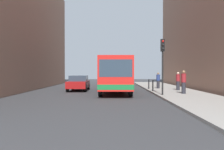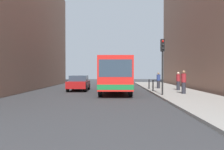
{
  "view_description": "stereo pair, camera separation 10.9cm",
  "coord_description": "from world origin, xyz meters",
  "px_view_note": "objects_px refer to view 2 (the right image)",
  "views": [
    {
      "loc": [
        -0.08,
        -20.03,
        1.88
      ],
      "look_at": [
        -0.18,
        0.13,
        1.58
      ],
      "focal_mm": 39.35,
      "sensor_mm": 36.0,
      "label": 1
    },
    {
      "loc": [
        0.03,
        -20.03,
        1.88
      ],
      "look_at": [
        -0.18,
        0.13,
        1.58
      ],
      "focal_mm": 39.35,
      "sensor_mm": 36.0,
      "label": 2
    }
  ],
  "objects_px": {
    "car_behind_bus": "(120,80)",
    "pedestrian_near_signal": "(184,82)",
    "bollard_near": "(153,86)",
    "pedestrian_far_sidewalk": "(158,80)",
    "traffic_light": "(163,56)",
    "bollard_mid": "(149,84)",
    "car_beside_bus": "(79,83)",
    "pedestrian_mid_sidewalk": "(178,81)",
    "bus": "(115,73)"
  },
  "relations": [
    {
      "from": "bus",
      "to": "pedestrian_mid_sidewalk",
      "type": "xyz_separation_m",
      "value": [
        5.85,
        0.44,
        -0.74
      ]
    },
    {
      "from": "pedestrian_mid_sidewalk",
      "to": "bollard_mid",
      "type": "bearing_deg",
      "value": -24.36
    },
    {
      "from": "pedestrian_near_signal",
      "to": "car_behind_bus",
      "type": "bearing_deg",
      "value": -77.57
    },
    {
      "from": "bollard_near",
      "to": "pedestrian_far_sidewalk",
      "type": "xyz_separation_m",
      "value": [
        1.08,
        3.31,
        0.33
      ]
    },
    {
      "from": "car_behind_bus",
      "to": "pedestrian_mid_sidewalk",
      "type": "relative_size",
      "value": 2.66
    },
    {
      "from": "car_beside_bus",
      "to": "bollard_near",
      "type": "distance_m",
      "value": 7.21
    },
    {
      "from": "bus",
      "to": "pedestrian_near_signal",
      "type": "bearing_deg",
      "value": 149.01
    },
    {
      "from": "pedestrian_mid_sidewalk",
      "to": "pedestrian_near_signal",
      "type": "bearing_deg",
      "value": 90.54
    },
    {
      "from": "bus",
      "to": "car_beside_bus",
      "type": "distance_m",
      "value": 3.99
    },
    {
      "from": "car_beside_bus",
      "to": "pedestrian_far_sidewalk",
      "type": "distance_m",
      "value": 8.08
    },
    {
      "from": "bollard_near",
      "to": "bollard_mid",
      "type": "relative_size",
      "value": 1.0
    },
    {
      "from": "bollard_near",
      "to": "pedestrian_mid_sidewalk",
      "type": "xyz_separation_m",
      "value": [
        2.47,
        0.89,
        0.36
      ]
    },
    {
      "from": "pedestrian_near_signal",
      "to": "bollard_mid",
      "type": "bearing_deg",
      "value": -76.8
    },
    {
      "from": "car_beside_bus",
      "to": "bollard_near",
      "type": "bearing_deg",
      "value": 162.94
    },
    {
      "from": "bollard_near",
      "to": "bollard_mid",
      "type": "xyz_separation_m",
      "value": [
        0.0,
        2.5,
        0.0
      ]
    },
    {
      "from": "car_beside_bus",
      "to": "pedestrian_near_signal",
      "type": "height_order",
      "value": "pedestrian_near_signal"
    },
    {
      "from": "car_behind_bus",
      "to": "traffic_light",
      "type": "bearing_deg",
      "value": 99.26
    },
    {
      "from": "bollard_mid",
      "to": "car_behind_bus",
      "type": "bearing_deg",
      "value": 109.21
    },
    {
      "from": "bollard_near",
      "to": "bus",
      "type": "bearing_deg",
      "value": 172.4
    },
    {
      "from": "traffic_light",
      "to": "pedestrian_mid_sidewalk",
      "type": "distance_m",
      "value": 5.62
    },
    {
      "from": "bus",
      "to": "pedestrian_near_signal",
      "type": "height_order",
      "value": "bus"
    },
    {
      "from": "bollard_mid",
      "to": "pedestrian_near_signal",
      "type": "relative_size",
      "value": 0.53
    },
    {
      "from": "pedestrian_far_sidewalk",
      "to": "traffic_light",
      "type": "bearing_deg",
      "value": 123.51
    },
    {
      "from": "traffic_light",
      "to": "bollard_mid",
      "type": "distance_m",
      "value": 6.72
    },
    {
      "from": "bollard_mid",
      "to": "pedestrian_far_sidewalk",
      "type": "bearing_deg",
      "value": 37.09
    },
    {
      "from": "car_beside_bus",
      "to": "bollard_mid",
      "type": "xyz_separation_m",
      "value": [
        6.91,
        0.44,
        -0.16
      ]
    },
    {
      "from": "traffic_light",
      "to": "pedestrian_mid_sidewalk",
      "type": "height_order",
      "value": "traffic_light"
    },
    {
      "from": "car_behind_bus",
      "to": "pedestrian_mid_sidewalk",
      "type": "bearing_deg",
      "value": 116.76
    },
    {
      "from": "car_beside_bus",
      "to": "car_behind_bus",
      "type": "height_order",
      "value": "same"
    },
    {
      "from": "pedestrian_far_sidewalk",
      "to": "bus",
      "type": "bearing_deg",
      "value": 74.06
    },
    {
      "from": "car_beside_bus",
      "to": "traffic_light",
      "type": "height_order",
      "value": "traffic_light"
    },
    {
      "from": "car_behind_bus",
      "to": "bollard_near",
      "type": "relative_size",
      "value": 4.7
    },
    {
      "from": "bus",
      "to": "car_behind_bus",
      "type": "bearing_deg",
      "value": -93.87
    },
    {
      "from": "car_beside_bus",
      "to": "traffic_light",
      "type": "relative_size",
      "value": 1.08
    },
    {
      "from": "bollard_mid",
      "to": "pedestrian_mid_sidewalk",
      "type": "height_order",
      "value": "pedestrian_mid_sidewalk"
    },
    {
      "from": "pedestrian_near_signal",
      "to": "bollard_near",
      "type": "bearing_deg",
      "value": -61.72
    },
    {
      "from": "traffic_light",
      "to": "pedestrian_near_signal",
      "type": "relative_size",
      "value": 2.27
    },
    {
      "from": "traffic_light",
      "to": "bollard_mid",
      "type": "relative_size",
      "value": 4.32
    },
    {
      "from": "bus",
      "to": "car_behind_bus",
      "type": "height_order",
      "value": "bus"
    },
    {
      "from": "bus",
      "to": "traffic_light",
      "type": "relative_size",
      "value": 2.69
    },
    {
      "from": "car_behind_bus",
      "to": "bollard_mid",
      "type": "relative_size",
      "value": 4.7
    },
    {
      "from": "car_beside_bus",
      "to": "pedestrian_near_signal",
      "type": "xyz_separation_m",
      "value": [
        8.86,
        -4.78,
        0.27
      ]
    },
    {
      "from": "car_beside_bus",
      "to": "bus",
      "type": "bearing_deg",
      "value": 155.08
    },
    {
      "from": "car_beside_bus",
      "to": "pedestrian_far_sidewalk",
      "type": "bearing_deg",
      "value": -171.55
    },
    {
      "from": "car_behind_bus",
      "to": "pedestrian_near_signal",
      "type": "relative_size",
      "value": 2.47
    },
    {
      "from": "traffic_light",
      "to": "bollard_near",
      "type": "relative_size",
      "value": 4.32
    },
    {
      "from": "bollard_mid",
      "to": "pedestrian_near_signal",
      "type": "height_order",
      "value": "pedestrian_near_signal"
    },
    {
      "from": "bus",
      "to": "bollard_mid",
      "type": "height_order",
      "value": "bus"
    },
    {
      "from": "pedestrian_mid_sidewalk",
      "to": "car_behind_bus",
      "type": "bearing_deg",
      "value": -52.49
    },
    {
      "from": "bollard_near",
      "to": "pedestrian_near_signal",
      "type": "bearing_deg",
      "value": -54.44
    }
  ]
}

